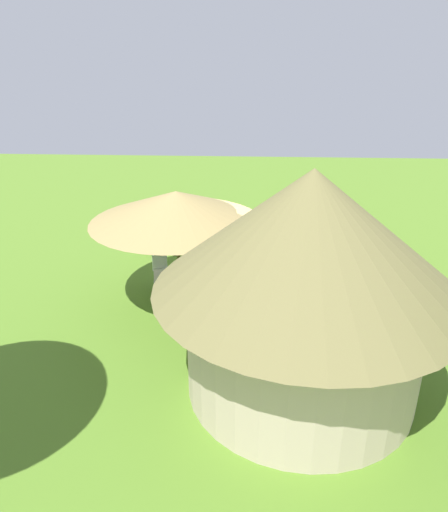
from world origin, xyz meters
TOP-DOWN VIEW (x-y plane):
  - ground_plane at (0.00, 0.00)m, footprint 36.00×36.00m
  - thatched_hut at (-1.10, 4.56)m, footprint 5.59×5.59m
  - shade_umbrella at (1.74, 1.24)m, footprint 4.32×4.32m
  - patio_dining_table at (1.74, 1.24)m, footprint 1.48×1.22m
  - patio_chair_west_end at (2.39, 0.24)m, footprint 0.60×0.59m
  - patio_chair_near_hut at (1.08, 2.24)m, footprint 0.60×0.59m
  - guest_beside_umbrella at (0.07, 1.93)m, footprint 0.56×0.39m
  - guest_behind_table at (0.50, 2.71)m, footprint 0.43×0.44m
  - standing_watcher at (-2.79, -1.72)m, footprint 0.39×0.59m
  - striped_lounge_chair at (-2.80, -0.47)m, footprint 0.65×0.90m
  - zebra_nearest_camera at (-0.67, -0.66)m, footprint 1.22×2.02m
  - zebra_by_umbrella at (2.89, -2.12)m, footprint 2.27×0.87m

SIDE VIEW (x-z plane):
  - ground_plane at x=0.00m, z-range 0.00..0.00m
  - striped_lounge_chair at x=-2.80m, z-range -0.04..0.54m
  - patio_chair_west_end at x=2.39m, z-range 0.07..0.97m
  - patio_chair_near_hut at x=1.08m, z-range 0.07..0.97m
  - patio_dining_table at x=1.74m, z-range 0.29..1.03m
  - guest_behind_table at x=0.50m, z-range 0.16..1.71m
  - zebra_nearest_camera at x=-0.67m, z-range 0.20..1.68m
  - zebra_by_umbrella at x=2.89m, z-range 0.22..1.73m
  - guest_beside_umbrella at x=0.07m, z-range 0.17..1.87m
  - standing_watcher at x=-2.79m, z-range 0.18..1.94m
  - thatched_hut at x=-1.10m, z-range 0.27..4.65m
  - shade_umbrella at x=1.74m, z-range 1.13..4.16m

